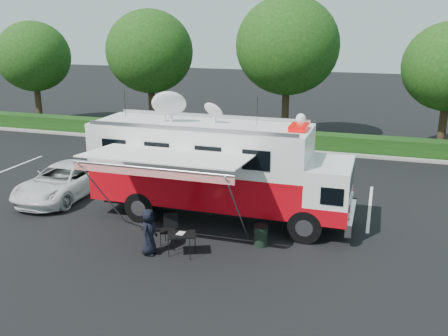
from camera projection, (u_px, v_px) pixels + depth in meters
The scene contains 10 objects.
ground_plane at pixel (220, 218), 19.32m from camera, with size 120.00×120.00×0.00m, color black.
back_border at pixel (306, 62), 29.37m from camera, with size 60.00×6.14×8.87m.
stall_lines at pixel (230, 193), 22.21m from camera, with size 24.12×5.50×0.01m.
command_truck at pixel (218, 168), 18.77m from camera, with size 9.84×2.71×4.73m.
awning at pixel (165, 159), 16.17m from camera, with size 5.37×2.77×3.24m.
white_suv at pixel (65, 197), 21.72m from camera, with size 2.35×5.10×1.42m, color silver.
person at pixel (150, 254), 16.39m from camera, with size 0.76×0.50×1.56m, color black.
folding_table at pixel (182, 235), 16.07m from camera, with size 1.07×0.94×0.77m.
folding_chair at pixel (169, 226), 17.04m from camera, with size 0.62×0.65×1.05m.
trash_bin at pixel (261, 235), 16.88m from camera, with size 0.49×0.49×0.74m.
Camera 1 is at (5.56, -17.09, 7.36)m, focal length 40.00 mm.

